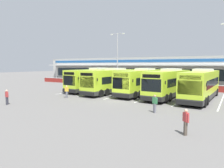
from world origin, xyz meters
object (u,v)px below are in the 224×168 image
(coach_bus_centre, at_px, (142,82))
(coach_bus_right_centre, at_px, (169,84))
(pedestrian_with_handbag, at_px, (67,91))
(coach_bus_rightmost, at_px, (201,85))
(lamp_post_west, at_px, (117,55))
(pedestrian_near_bin, at_px, (186,121))
(coach_bus_leftmost, at_px, (95,80))
(coach_bus_left_centre, at_px, (112,81))
(pedestrian_in_dark_coat, at_px, (7,97))
(pedestrian_child, at_px, (155,103))

(coach_bus_centre, xyz_separation_m, coach_bus_right_centre, (4.02, -0.46, 0.00))
(pedestrian_with_handbag, bearing_deg, coach_bus_rightmost, 25.99)
(coach_bus_centre, bearing_deg, lamp_post_west, 133.79)
(coach_bus_right_centre, height_order, lamp_post_west, lamp_post_west)
(coach_bus_centre, bearing_deg, coach_bus_rightmost, -5.06)
(coach_bus_right_centre, distance_m, pedestrian_near_bin, 15.30)
(coach_bus_leftmost, relative_size, coach_bus_right_centre, 1.00)
(coach_bus_centre, distance_m, pedestrian_near_bin, 17.46)
(coach_bus_leftmost, height_order, coach_bus_centre, same)
(coach_bus_centre, height_order, coach_bus_rightmost, same)
(coach_bus_left_centre, height_order, coach_bus_right_centre, same)
(coach_bus_leftmost, height_order, pedestrian_in_dark_coat, coach_bus_leftmost)
(coach_bus_centre, xyz_separation_m, pedestrian_in_dark_coat, (-9.34, -14.84, -0.91))
(pedestrian_child, xyz_separation_m, lamp_post_west, (-15.76, 20.88, 5.42))
(coach_bus_leftmost, height_order, pedestrian_with_handbag, coach_bus_leftmost)
(lamp_post_west, bearing_deg, pedestrian_child, -52.95)
(coach_bus_centre, xyz_separation_m, pedestrian_with_handbag, (-7.11, -8.10, -0.93))
(coach_bus_rightmost, xyz_separation_m, pedestrian_with_handbag, (-15.16, -7.39, -0.93))
(coach_bus_centre, xyz_separation_m, coach_bus_rightmost, (8.05, -0.71, 0.00))
(coach_bus_left_centre, distance_m, coach_bus_right_centre, 8.57)
(coach_bus_left_centre, height_order, pedestrian_with_handbag, coach_bus_left_centre)
(lamp_post_west, bearing_deg, pedestrian_near_bin, -52.83)
(coach_bus_right_centre, height_order, pedestrian_child, coach_bus_right_centre)
(pedestrian_in_dark_coat, bearing_deg, pedestrian_child, 17.28)
(coach_bus_leftmost, relative_size, coach_bus_rightmost, 1.00)
(coach_bus_left_centre, bearing_deg, coach_bus_leftmost, 166.57)
(coach_bus_right_centre, xyz_separation_m, lamp_post_west, (-14.24, 11.13, 4.50))
(coach_bus_leftmost, xyz_separation_m, pedestrian_with_handbag, (1.32, -8.20, -0.93))
(coach_bus_right_centre, xyz_separation_m, coach_bus_rightmost, (4.03, -0.25, 0.00))
(coach_bus_leftmost, bearing_deg, coach_bus_centre, -0.69)
(coach_bus_right_centre, xyz_separation_m, pedestrian_child, (1.52, -9.75, -0.91))
(coach_bus_left_centre, height_order, pedestrian_near_bin, coach_bus_left_centre)
(coach_bus_rightmost, xyz_separation_m, pedestrian_near_bin, (1.08, -14.14, -0.91))
(coach_bus_rightmost, bearing_deg, coach_bus_centre, 174.94)
(coach_bus_right_centre, xyz_separation_m, pedestrian_near_bin, (5.11, -14.39, -0.91))
(pedestrian_in_dark_coat, distance_m, pedestrian_child, 15.58)
(coach_bus_right_centre, distance_m, pedestrian_with_handbag, 13.53)
(pedestrian_with_handbag, relative_size, pedestrian_child, 1.00)
(coach_bus_rightmost, bearing_deg, coach_bus_right_centre, 176.48)
(coach_bus_leftmost, distance_m, pedestrian_with_handbag, 8.36)
(coach_bus_left_centre, bearing_deg, pedestrian_in_dark_coat, -108.88)
(pedestrian_in_dark_coat, bearing_deg, pedestrian_near_bin, -0.05)
(coach_bus_left_centre, relative_size, pedestrian_with_handbag, 7.56)
(coach_bus_leftmost, height_order, lamp_post_west, lamp_post_west)
(coach_bus_rightmost, relative_size, pedestrian_in_dark_coat, 7.56)
(coach_bus_leftmost, relative_size, pedestrian_with_handbag, 7.56)
(coach_bus_left_centre, relative_size, pedestrian_in_dark_coat, 7.56)
(pedestrian_child, bearing_deg, pedestrian_with_handbag, 170.52)
(pedestrian_with_handbag, xyz_separation_m, lamp_post_west, (-3.11, 18.77, 5.43))
(pedestrian_child, distance_m, pedestrian_near_bin, 5.87)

